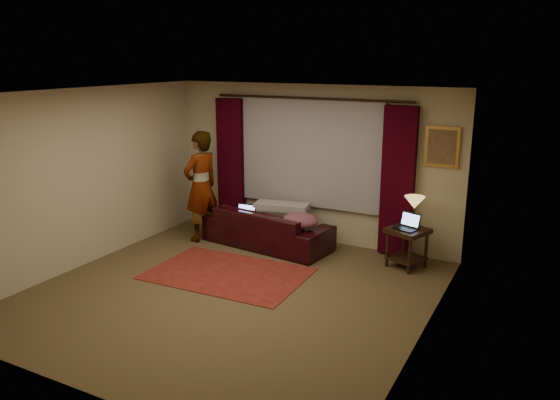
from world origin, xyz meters
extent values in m
cube|color=brown|center=(0.00, 0.00, -0.01)|extent=(5.00, 5.00, 0.01)
cube|color=silver|center=(0.00, 0.00, 2.60)|extent=(5.00, 5.00, 0.02)
cube|color=#BCB092|center=(0.00, 2.50, 1.30)|extent=(5.00, 0.02, 2.60)
cube|color=#BCB092|center=(0.00, -2.50, 1.30)|extent=(5.00, 0.02, 2.60)
cube|color=#BCB092|center=(-2.50, 0.00, 1.30)|extent=(0.02, 5.00, 2.60)
cube|color=#BCB092|center=(2.50, 0.00, 1.30)|extent=(0.02, 5.00, 2.60)
cube|color=#97979F|center=(0.00, 2.44, 1.50)|extent=(2.50, 0.05, 1.80)
cube|color=black|center=(-1.50, 2.39, 1.18)|extent=(0.50, 0.14, 2.30)
cube|color=black|center=(1.50, 2.39, 1.18)|extent=(0.50, 0.14, 2.30)
cylinder|color=black|center=(0.00, 2.39, 2.38)|extent=(0.04, 0.04, 3.40)
cube|color=gold|center=(2.10, 2.47, 1.75)|extent=(0.50, 0.04, 0.60)
imported|color=black|center=(-0.48, 1.85, 0.43)|extent=(2.24, 1.18, 0.86)
cube|color=#9A9994|center=(-0.32, 2.07, 0.88)|extent=(0.94, 0.53, 0.10)
ellipsoid|color=brown|center=(0.19, 1.69, 0.56)|extent=(0.60, 0.47, 0.25)
cube|color=maroon|center=(-0.39, 0.52, 0.01)|extent=(2.26, 1.54, 0.01)
cube|color=black|center=(1.80, 1.98, 0.30)|extent=(0.67, 0.67, 0.60)
imported|color=#9A9994|center=(-1.60, 1.61, 0.93)|extent=(0.66, 0.66, 1.86)
camera|label=1|loc=(3.67, -5.59, 3.03)|focal=35.00mm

